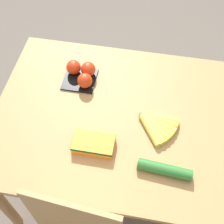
# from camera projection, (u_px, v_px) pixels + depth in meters

# --- Properties ---
(ground_plane) EXTENTS (12.00, 12.00, 0.00)m
(ground_plane) POSITION_uv_depth(u_px,v_px,m) (112.00, 175.00, 2.15)
(ground_plane) COLOR #665B51
(dining_table) EXTENTS (1.18, 0.94, 0.74)m
(dining_table) POSITION_uv_depth(u_px,v_px,m) (112.00, 126.00, 1.63)
(dining_table) COLOR #B27F4C
(dining_table) RESTS_ON ground_plane
(banana_bunch) EXTENTS (0.20, 0.18, 0.03)m
(banana_bunch) POSITION_uv_depth(u_px,v_px,m) (156.00, 125.00, 1.49)
(banana_bunch) COLOR brown
(banana_bunch) RESTS_ON dining_table
(tomato_pack) EXTENTS (0.17, 0.17, 0.09)m
(tomato_pack) POSITION_uv_depth(u_px,v_px,m) (82.00, 73.00, 1.64)
(tomato_pack) COLOR black
(tomato_pack) RESTS_ON dining_table
(carrot_bag) EXTENTS (0.19, 0.11, 0.05)m
(carrot_bag) POSITION_uv_depth(u_px,v_px,m) (94.00, 143.00, 1.42)
(carrot_bag) COLOR orange
(carrot_bag) RESTS_ON dining_table
(cucumber_near) EXTENTS (0.24, 0.07, 0.05)m
(cucumber_near) POSITION_uv_depth(u_px,v_px,m) (165.00, 169.00, 1.35)
(cucumber_near) COLOR #2D702D
(cucumber_near) RESTS_ON dining_table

